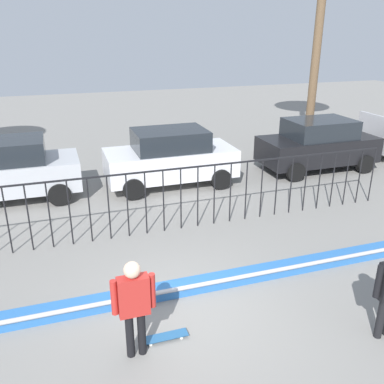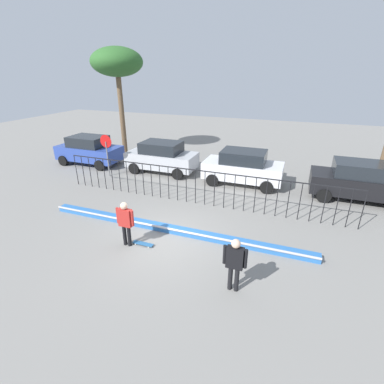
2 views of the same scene
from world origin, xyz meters
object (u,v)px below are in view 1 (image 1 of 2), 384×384
Objects in this scene: skateboarder at (134,301)px; skateboard at (165,337)px; parked_car_silver at (6,170)px; parked_car_white at (170,157)px; parked_car_black at (318,144)px.

skateboard is (0.53, 0.18, -0.98)m from skateboarder.
parked_car_silver and parked_car_white have the same top height.
skateboarder is 8.04m from parked_car_white.
parked_car_white is (5.11, -0.26, 0.00)m from parked_car_silver.
skateboarder is 11.20m from parked_car_black.
skateboarder is 0.40× the size of parked_car_black.
parked_car_silver is 1.00× the size of parked_car_black.
skateboard is 7.76m from parked_car_white.
skateboard is 0.19× the size of parked_car_white.
skateboard is 8.24m from parked_car_silver.
parked_car_silver reaches higher than skateboarder.
parked_car_black reaches higher than skateboard.
skateboarder is at bearing -155.79° from skateboard.
skateboard is 10.72m from parked_car_black.
skateboard is at bearing -67.28° from parked_car_silver.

